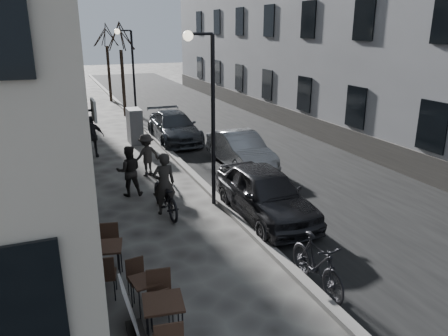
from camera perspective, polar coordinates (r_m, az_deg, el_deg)
ground at (r=8.84m, az=13.32°, el=-18.49°), size 120.00×120.00×0.00m
road at (r=23.75m, az=-1.18°, el=5.37°), size 7.30×60.00×0.00m
kerb at (r=22.73m, az=-9.84°, el=4.68°), size 0.25×60.00×0.12m
streetlamp_near at (r=12.56m, az=-2.19°, el=8.70°), size 0.90×0.28×5.09m
streetlamp_far at (r=24.12m, az=-12.19°, el=12.77°), size 0.90×0.28×5.09m
tree_near at (r=27.01m, az=-13.44°, el=16.40°), size 2.40×2.40×5.70m
tree_far at (r=32.95m, az=-15.17°, el=16.48°), size 2.40×2.40×5.70m
bistro_set_a at (r=7.86m, az=-7.86°, el=-18.80°), size 0.76×1.68×0.97m
bistro_set_b at (r=8.70m, az=-10.03°, el=-15.59°), size 0.62×1.39×0.80m
bistro_set_c at (r=9.73m, az=-15.09°, el=-11.46°), size 0.79×1.70×0.97m
sign_board at (r=8.20m, az=-12.09°, el=-17.94°), size 0.38×0.62×1.05m
utility_cabinet at (r=20.67m, az=-11.58°, el=5.38°), size 0.59×1.08×1.61m
bicycle at (r=12.71m, az=-7.77°, el=-3.54°), size 0.84×2.15×1.11m
cyclist_rider at (r=12.59m, az=-7.83°, el=-2.04°), size 0.68×0.47×1.82m
pedestrian_near at (r=14.17m, az=-12.30°, el=-0.38°), size 0.87×0.71×1.64m
pedestrian_mid at (r=15.96m, az=-10.07°, el=1.67°), size 1.14×0.86×1.56m
pedestrian_far at (r=18.88m, az=-16.91°, el=3.96°), size 1.04×0.50×1.72m
car_near at (r=12.36m, az=5.41°, el=-3.27°), size 1.73×4.25×1.44m
car_mid at (r=16.87m, az=2.16°, el=2.42°), size 1.41×4.02×1.32m
car_far at (r=20.85m, az=-6.55°, el=5.35°), size 1.93×4.63×1.34m
moped at (r=9.34m, az=12.05°, el=-12.10°), size 0.53×1.88×1.13m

